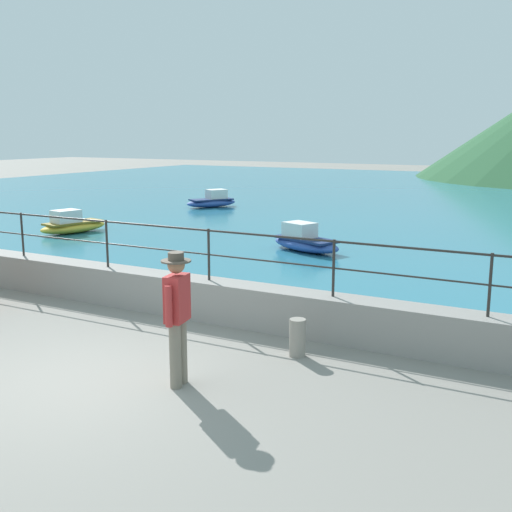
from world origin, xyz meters
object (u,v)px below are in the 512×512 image
person_walking (177,312)px  boat_0 (212,201)px  boat_2 (72,225)px  bollard (297,338)px  boat_1 (305,241)px

person_walking → boat_0: size_ratio=0.72×
boat_0 → boat_2: same height
bollard → boat_1: boat_1 is taller
bollard → boat_1: (-3.22, 7.40, 0.05)m
boat_2 → bollard: bearing=-31.0°
person_walking → bollard: (0.89, 1.70, -0.70)m
boat_0 → boat_2: size_ratio=1.00×
boat_0 → person_walking: bearing=-58.6°
bollard → boat_1: size_ratio=0.23×
boat_1 → boat_2: 7.91m
boat_0 → bollard: bearing=-53.5°
person_walking → boat_1: 9.41m
boat_1 → boat_2: size_ratio=1.01×
boat_2 → boat_0: bearing=89.7°
bollard → boat_2: (-11.10, 6.66, 0.05)m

